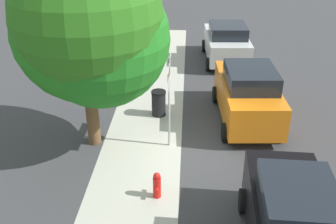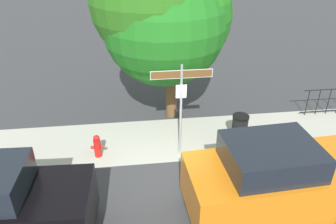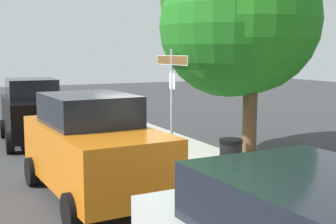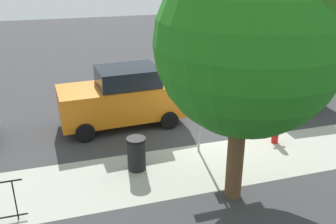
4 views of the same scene
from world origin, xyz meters
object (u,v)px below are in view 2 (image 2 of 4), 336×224
object	(u,v)px
car_orange	(274,180)
fire_hydrant	(97,146)
trash_bin	(240,128)
street_sign	(181,92)
shade_tree	(162,12)

from	to	relation	value
car_orange	fire_hydrant	world-z (taller)	car_orange
car_orange	trash_bin	distance (m)	3.27
car_orange	fire_hydrant	bearing A→B (deg)	143.71
street_sign	car_orange	distance (m)	3.50
street_sign	car_orange	bearing A→B (deg)	-55.49
shade_tree	car_orange	bearing A→B (deg)	-66.14
car_orange	trash_bin	xyz separation A→B (m)	(0.23, 3.22, -0.55)
fire_hydrant	trash_bin	world-z (taller)	trash_bin
street_sign	trash_bin	bearing A→B (deg)	13.38
trash_bin	fire_hydrant	bearing A→B (deg)	-176.35
street_sign	fire_hydrant	xyz separation A→B (m)	(-2.61, 0.20, -1.82)
trash_bin	shade_tree	bearing A→B (deg)	144.80
street_sign	trash_bin	world-z (taller)	street_sign
car_orange	fire_hydrant	distance (m)	5.38
shade_tree	car_orange	world-z (taller)	shade_tree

